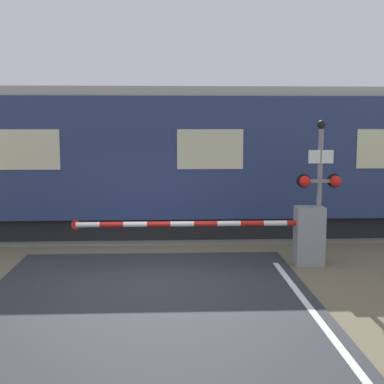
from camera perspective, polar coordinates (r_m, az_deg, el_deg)
The scene contains 5 objects.
ground_plane at distance 10.60m, azimuth -4.40°, elevation -9.23°, with size 80.00×80.00×0.00m, color #6B6047.
track_bed at distance 14.95m, azimuth -3.86°, elevation -4.20°, with size 36.00×3.20×0.13m.
train at distance 14.71m, azimuth 1.52°, elevation 3.43°, with size 16.46×2.77×3.93m.
crossing_barrier at distance 11.62m, azimuth 10.58°, elevation -4.41°, with size 5.34×0.44×1.26m.
signal_post at distance 11.74m, azimuth 13.47°, elevation 0.96°, with size 0.97×0.26×3.08m.
Camera 1 is at (0.35, -10.15, 3.04)m, focal length 50.00 mm.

